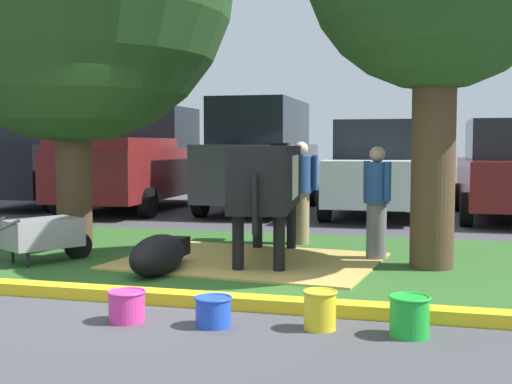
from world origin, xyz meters
name	(u,v)px	position (x,y,z in m)	size (l,w,h in m)	color
ground_plane	(139,296)	(0.00, 0.00, 0.00)	(80.00, 80.00, 0.00)	#424247
grass_island	(235,257)	(0.29, 2.41, 0.01)	(7.94, 4.93, 0.02)	#2D5B23
curb_yellow	(157,297)	(0.29, -0.21, 0.06)	(9.14, 0.24, 0.12)	yellow
hay_bedding	(250,261)	(0.58, 2.10, 0.03)	(3.20, 2.40, 0.04)	tan
cow_holstein	(268,177)	(0.74, 2.41, 1.10)	(0.99, 3.13, 1.55)	black
calf_lying	(159,255)	(-0.24, 1.06, 0.24)	(0.52, 1.31, 0.48)	black
person_handler	(301,190)	(0.90, 3.80, 0.84)	(0.53, 0.34, 1.57)	#9E7F5B
person_visitor_near	(377,200)	(2.14, 2.66, 0.80)	(0.39, 0.42, 1.51)	slate
wheelbarrow	(44,234)	(-1.96, 1.37, 0.39)	(1.17, 1.51, 0.63)	gray
bucket_pink	(127,305)	(0.32, -0.91, 0.14)	(0.34, 0.34, 0.27)	#EA3893
bucket_blue	(213,311)	(1.09, -0.86, 0.13)	(0.32, 0.32, 0.25)	blue
bucket_yellow	(320,309)	(1.97, -0.71, 0.17)	(0.29, 0.29, 0.33)	yellow
bucket_green	(409,315)	(2.70, -0.73, 0.17)	(0.34, 0.34, 0.33)	green
suv_black	(50,154)	(-6.41, 8.60, 1.27)	(2.20, 4.64, 2.52)	black
pickup_truck_maroon	(139,162)	(-3.93, 8.41, 1.11)	(2.32, 5.44, 2.42)	maroon
suv_dark_grey	(261,155)	(-0.99, 8.60, 1.27)	(2.20, 4.64, 2.52)	#3D3D42
hatchback_white	(376,170)	(1.63, 8.30, 0.98)	(2.10, 4.44, 2.02)	silver
sedan_silver	(509,171)	(4.29, 8.29, 0.98)	(2.10, 4.44, 2.02)	maroon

